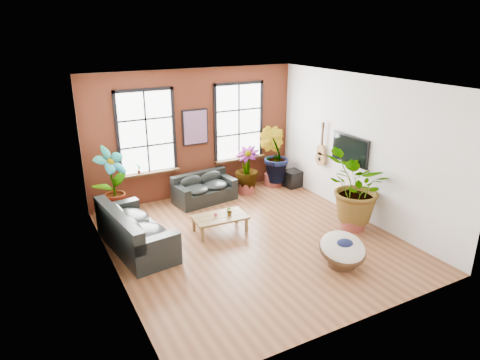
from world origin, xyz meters
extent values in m
cube|color=brown|center=(0.00, 0.00, -0.01)|extent=(6.00, 6.50, 0.02)
cube|color=white|center=(0.00, 0.00, 3.51)|extent=(6.00, 6.50, 0.02)
cube|color=#4D1E12|center=(0.00, 3.26, 1.75)|extent=(6.00, 0.02, 3.50)
cube|color=silver|center=(0.00, -3.26, 1.75)|extent=(6.00, 0.02, 3.50)
cube|color=silver|center=(-3.01, 0.00, 1.75)|extent=(0.02, 6.50, 3.50)
cube|color=silver|center=(3.01, 0.00, 1.75)|extent=(0.02, 6.50, 3.50)
cube|color=white|center=(-1.35, 3.20, 1.95)|extent=(1.40, 0.02, 2.10)
cube|color=#311C0D|center=(-1.35, 3.13, 0.87)|extent=(1.60, 0.22, 0.06)
cube|color=white|center=(1.35, 3.20, 1.95)|extent=(1.40, 0.02, 2.10)
cube|color=#311C0D|center=(1.35, 3.13, 0.87)|extent=(1.60, 0.22, 0.06)
cube|color=black|center=(-0.03, 2.58, 0.19)|extent=(1.76, 1.02, 0.38)
cube|color=black|center=(-0.07, 2.89, 0.57)|extent=(1.68, 0.42, 0.39)
cube|color=black|center=(-0.76, 2.49, 0.48)|extent=(0.30, 0.83, 0.20)
cube|color=black|center=(0.70, 2.68, 0.48)|extent=(0.30, 0.83, 0.20)
ellipsoid|color=black|center=(-0.34, 2.50, 0.43)|extent=(0.78, 0.77, 0.22)
ellipsoid|color=black|center=(-0.37, 2.73, 0.57)|extent=(0.72, 0.31, 0.37)
ellipsoid|color=black|center=(0.29, 2.58, 0.43)|extent=(0.78, 0.77, 0.22)
ellipsoid|color=black|center=(0.26, 2.81, 0.57)|extent=(0.72, 0.31, 0.37)
cube|color=black|center=(-2.38, 0.88, 0.23)|extent=(1.26, 2.44, 0.46)
cube|color=black|center=(-2.75, 0.83, 0.69)|extent=(0.53, 2.35, 0.47)
cube|color=black|center=(-2.25, -0.16, 0.58)|extent=(1.00, 0.36, 0.24)
cube|color=black|center=(-2.52, 1.92, 0.58)|extent=(1.00, 0.36, 0.24)
ellipsoid|color=black|center=(-2.27, 0.43, 0.52)|extent=(0.94, 1.12, 0.26)
ellipsoid|color=black|center=(-2.55, 0.39, 0.69)|extent=(0.39, 1.05, 0.45)
ellipsoid|color=black|center=(-2.39, 1.35, 0.52)|extent=(0.94, 1.12, 0.26)
ellipsoid|color=black|center=(-2.67, 1.31, 0.69)|extent=(0.39, 1.05, 0.45)
cube|color=brown|center=(-0.46, 0.73, 0.37)|extent=(1.27, 0.77, 0.05)
cube|color=#311C0D|center=(-0.47, 0.61, 0.40)|extent=(1.23, 0.07, 0.00)
cube|color=#311C0D|center=(-0.45, 0.85, 0.40)|extent=(1.23, 0.07, 0.00)
cube|color=brown|center=(-1.02, 0.48, 0.17)|extent=(0.06, 0.06, 0.34)
cube|color=brown|center=(0.07, 0.42, 0.17)|extent=(0.06, 0.06, 0.34)
cube|color=brown|center=(-0.99, 1.04, 0.17)|extent=(0.06, 0.06, 0.34)
cube|color=brown|center=(0.10, 0.98, 0.17)|extent=(0.06, 0.06, 0.34)
cylinder|color=#BF2F44|center=(-0.54, 0.78, 0.44)|extent=(0.07, 0.07, 0.08)
cylinder|color=#432A17|center=(1.04, -1.78, 0.11)|extent=(0.64, 0.64, 0.22)
torus|color=#432A17|center=(1.04, -1.78, 0.36)|extent=(1.11, 1.11, 0.43)
ellipsoid|color=beige|center=(1.04, -1.78, 0.41)|extent=(1.08, 1.12, 0.58)
ellipsoid|color=#13183D|center=(1.03, -1.82, 0.52)|extent=(0.41, 0.36, 0.16)
cube|color=black|center=(0.00, 3.19, 1.95)|extent=(0.74, 0.04, 0.98)
cube|color=#0C7F8C|center=(0.00, 3.16, 1.95)|extent=(0.66, 0.02, 0.90)
cube|color=black|center=(2.95, 0.30, 1.65)|extent=(0.06, 1.25, 0.72)
cube|color=black|center=(2.92, 0.30, 1.65)|extent=(0.01, 1.15, 0.62)
cylinder|color=#B27F4C|center=(2.90, 1.35, 1.13)|extent=(0.09, 0.38, 0.38)
cylinder|color=#B27F4C|center=(2.90, 1.35, 1.38)|extent=(0.09, 0.30, 0.30)
cylinder|color=black|center=(2.90, 1.35, 1.13)|extent=(0.09, 0.11, 0.11)
cube|color=#311C0D|center=(2.90, 1.35, 1.75)|extent=(0.04, 0.05, 0.55)
cube|color=#311C0D|center=(2.90, 1.35, 2.07)|extent=(0.06, 0.06, 0.14)
cube|color=black|center=(2.80, 2.43, 0.24)|extent=(0.64, 0.55, 0.48)
cylinder|color=brown|center=(-2.44, 2.68, 0.19)|extent=(0.54, 0.54, 0.37)
cylinder|color=brown|center=(2.29, 2.77, 0.19)|extent=(0.64, 0.64, 0.38)
cylinder|color=brown|center=(2.39, -0.60, 0.21)|extent=(0.66, 0.66, 0.41)
cylinder|color=brown|center=(1.28, 2.61, 0.17)|extent=(0.54, 0.54, 0.35)
imported|color=#174B14|center=(-2.43, 2.65, 1.00)|extent=(1.08, 0.97, 1.70)
imported|color=#174B14|center=(2.26, 2.73, 0.96)|extent=(1.08, 1.14, 1.62)
imported|color=#174B14|center=(2.42, -0.61, 1.02)|extent=(2.02, 1.94, 1.73)
imported|color=#174B14|center=(1.30, 2.62, 0.75)|extent=(0.96, 0.96, 1.22)
imported|color=#174B14|center=(-0.24, 0.66, 0.51)|extent=(0.24, 0.23, 0.22)
imported|color=#174B14|center=(-1.65, 3.13, 1.04)|extent=(0.17, 0.17, 0.27)
imported|color=#174B14|center=(1.70, 3.13, 1.04)|extent=(0.19, 0.19, 0.27)
camera|label=1|loc=(-4.29, -7.44, 4.56)|focal=32.00mm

